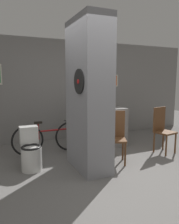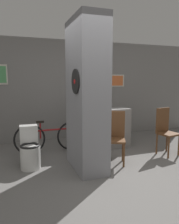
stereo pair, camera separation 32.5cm
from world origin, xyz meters
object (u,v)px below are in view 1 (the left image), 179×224
object	(u,v)px
bottle_tall	(97,104)
bicycle	(50,138)
toilet	(31,152)
chair_near_pillar	(116,135)
chair_by_doorway	(162,128)

from	to	relation	value
bottle_tall	bicycle	bearing A→B (deg)	174.29
toilet	chair_near_pillar	world-z (taller)	chair_near_pillar
chair_near_pillar	chair_by_doorway	size ratio (longest dim) A/B	1.00
toilet	bottle_tall	distance (m)	1.83
chair_near_pillar	chair_by_doorway	world-z (taller)	same
chair_near_pillar	chair_by_doorway	xyz separation A→B (m)	(1.23, 0.08, 0.00)
bicycle	bottle_tall	world-z (taller)	bottle_tall
chair_by_doorway	bicycle	world-z (taller)	chair_by_doorway
chair_by_doorway	bottle_tall	world-z (taller)	bottle_tall
toilet	bottle_tall	xyz separation A→B (m)	(1.58, 0.60, 0.71)
toilet	chair_by_doorway	distance (m)	2.80
chair_near_pillar	chair_by_doorway	distance (m)	1.23
bottle_tall	toilet	bearing A→B (deg)	-159.32
toilet	bicycle	distance (m)	0.87
bottle_tall	chair_by_doorway	bearing A→B (deg)	-34.06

